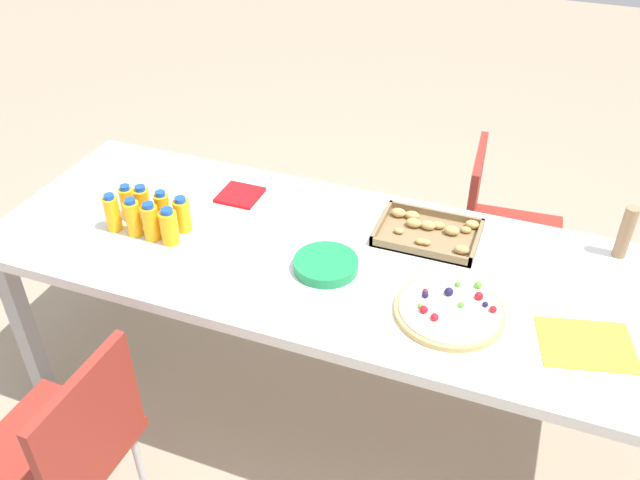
{
  "coord_description": "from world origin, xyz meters",
  "views": [
    {
      "loc": [
        0.61,
        -1.67,
        2.1
      ],
      "look_at": [
        -0.04,
        0.04,
        0.78
      ],
      "focal_mm": 37.62,
      "sensor_mm": 36.0,
      "label": 1
    }
  ],
  "objects_px": {
    "juice_bottle_7": "(182,215)",
    "fruit_pizza": "(450,310)",
    "juice_bottle_4": "(128,203)",
    "plate_stack": "(326,265)",
    "juice_bottle_0": "(112,213)",
    "chair_far_right": "(498,226)",
    "juice_bottle_3": "(169,227)",
    "napkin_stack": "(240,195)",
    "cardboard_tube": "(626,232)",
    "snack_tray": "(429,232)",
    "party_table": "(326,268)",
    "chair_near_left": "(67,447)",
    "juice_bottle_2": "(151,222)",
    "juice_bottle_6": "(163,210)",
    "juice_bottle_1": "(133,218)",
    "paper_folder": "(586,344)"
  },
  "relations": [
    {
      "from": "chair_near_left",
      "to": "party_table",
      "type": "bearing_deg",
      "value": -29.94
    },
    {
      "from": "juice_bottle_7",
      "to": "fruit_pizza",
      "type": "distance_m",
      "value": 0.96
    },
    {
      "from": "party_table",
      "to": "plate_stack",
      "type": "height_order",
      "value": "plate_stack"
    },
    {
      "from": "chair_near_left",
      "to": "juice_bottle_6",
      "type": "distance_m",
      "value": 0.82
    },
    {
      "from": "chair_far_right",
      "to": "juice_bottle_6",
      "type": "relative_size",
      "value": 5.75
    },
    {
      "from": "chair_near_left",
      "to": "plate_stack",
      "type": "bearing_deg",
      "value": -34.15
    },
    {
      "from": "juice_bottle_4",
      "to": "snack_tray",
      "type": "height_order",
      "value": "juice_bottle_4"
    },
    {
      "from": "juice_bottle_1",
      "to": "juice_bottle_6",
      "type": "distance_m",
      "value": 0.1
    },
    {
      "from": "juice_bottle_0",
      "to": "snack_tray",
      "type": "distance_m",
      "value": 1.09
    },
    {
      "from": "juice_bottle_3",
      "to": "chair_near_left",
      "type": "bearing_deg",
      "value": -88.16
    },
    {
      "from": "juice_bottle_1",
      "to": "paper_folder",
      "type": "height_order",
      "value": "juice_bottle_1"
    },
    {
      "from": "chair_near_left",
      "to": "juice_bottle_1",
      "type": "height_order",
      "value": "juice_bottle_1"
    },
    {
      "from": "party_table",
      "to": "juice_bottle_0",
      "type": "height_order",
      "value": "juice_bottle_0"
    },
    {
      "from": "party_table",
      "to": "fruit_pizza",
      "type": "height_order",
      "value": "fruit_pizza"
    },
    {
      "from": "juice_bottle_7",
      "to": "juice_bottle_4",
      "type": "bearing_deg",
      "value": -179.82
    },
    {
      "from": "party_table",
      "to": "chair_near_left",
      "type": "xyz_separation_m",
      "value": [
        -0.49,
        -0.81,
        -0.19
      ]
    },
    {
      "from": "snack_tray",
      "to": "cardboard_tube",
      "type": "distance_m",
      "value": 0.63
    },
    {
      "from": "chair_far_right",
      "to": "fruit_pizza",
      "type": "xyz_separation_m",
      "value": [
        -0.05,
        -0.9,
        0.27
      ]
    },
    {
      "from": "juice_bottle_6",
      "to": "party_table",
      "type": "bearing_deg",
      "value": 5.41
    },
    {
      "from": "plate_stack",
      "to": "juice_bottle_0",
      "type": "bearing_deg",
      "value": -176.32
    },
    {
      "from": "plate_stack",
      "to": "cardboard_tube",
      "type": "height_order",
      "value": "cardboard_tube"
    },
    {
      "from": "chair_far_right",
      "to": "juice_bottle_3",
      "type": "distance_m",
      "value": 1.38
    },
    {
      "from": "juice_bottle_3",
      "to": "juice_bottle_6",
      "type": "relative_size",
      "value": 0.93
    },
    {
      "from": "juice_bottle_4",
      "to": "juice_bottle_2",
      "type": "bearing_deg",
      "value": -28.68
    },
    {
      "from": "juice_bottle_4",
      "to": "napkin_stack",
      "type": "xyz_separation_m",
      "value": [
        0.31,
        0.26,
        -0.06
      ]
    },
    {
      "from": "cardboard_tube",
      "to": "juice_bottle_6",
      "type": "bearing_deg",
      "value": -165.5
    },
    {
      "from": "chair_far_right",
      "to": "cardboard_tube",
      "type": "height_order",
      "value": "cardboard_tube"
    },
    {
      "from": "juice_bottle_2",
      "to": "fruit_pizza",
      "type": "relative_size",
      "value": 0.43
    },
    {
      "from": "juice_bottle_0",
      "to": "juice_bottle_2",
      "type": "bearing_deg",
      "value": 0.22
    },
    {
      "from": "fruit_pizza",
      "to": "plate_stack",
      "type": "relative_size",
      "value": 1.56
    },
    {
      "from": "chair_far_right",
      "to": "chair_near_left",
      "type": "bearing_deg",
      "value": -36.34
    },
    {
      "from": "party_table",
      "to": "juice_bottle_2",
      "type": "bearing_deg",
      "value": -167.62
    },
    {
      "from": "snack_tray",
      "to": "plate_stack",
      "type": "distance_m",
      "value": 0.4
    },
    {
      "from": "juice_bottle_3",
      "to": "juice_bottle_7",
      "type": "relative_size",
      "value": 1.01
    },
    {
      "from": "chair_far_right",
      "to": "juice_bottle_2",
      "type": "xyz_separation_m",
      "value": [
        -1.08,
        -0.88,
        0.32
      ]
    },
    {
      "from": "juice_bottle_2",
      "to": "napkin_stack",
      "type": "bearing_deg",
      "value": 65.06
    },
    {
      "from": "plate_stack",
      "to": "juice_bottle_6",
      "type": "bearing_deg",
      "value": 177.69
    },
    {
      "from": "juice_bottle_0",
      "to": "juice_bottle_4",
      "type": "xyz_separation_m",
      "value": [
        0.01,
        0.08,
        -0.0
      ]
    },
    {
      "from": "juice_bottle_3",
      "to": "juice_bottle_4",
      "type": "xyz_separation_m",
      "value": [
        -0.22,
        0.08,
        -0.0
      ]
    },
    {
      "from": "juice_bottle_7",
      "to": "cardboard_tube",
      "type": "distance_m",
      "value": 1.47
    },
    {
      "from": "chair_near_left",
      "to": "fruit_pizza",
      "type": "bearing_deg",
      "value": -53.5
    },
    {
      "from": "juice_bottle_3",
      "to": "cardboard_tube",
      "type": "relative_size",
      "value": 0.71
    },
    {
      "from": "juice_bottle_7",
      "to": "snack_tray",
      "type": "distance_m",
      "value": 0.85
    },
    {
      "from": "juice_bottle_0",
      "to": "chair_far_right",
      "type": "bearing_deg",
      "value": 35.63
    },
    {
      "from": "juice_bottle_2",
      "to": "juice_bottle_7",
      "type": "bearing_deg",
      "value": 47.47
    },
    {
      "from": "juice_bottle_4",
      "to": "fruit_pizza",
      "type": "height_order",
      "value": "juice_bottle_4"
    },
    {
      "from": "snack_tray",
      "to": "plate_stack",
      "type": "relative_size",
      "value": 1.64
    },
    {
      "from": "snack_tray",
      "to": "juice_bottle_1",
      "type": "bearing_deg",
      "value": -159.7
    },
    {
      "from": "juice_bottle_6",
      "to": "juice_bottle_7",
      "type": "relative_size",
      "value": 1.1
    },
    {
      "from": "party_table",
      "to": "juice_bottle_1",
      "type": "relative_size",
      "value": 16.31
    }
  ]
}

